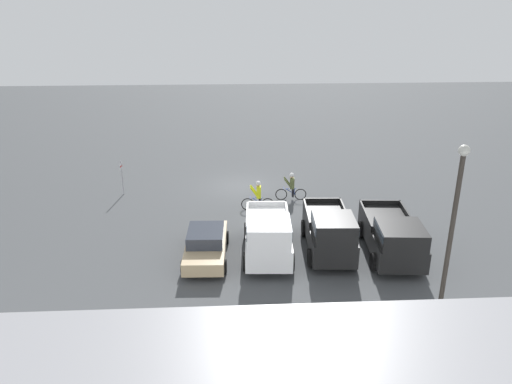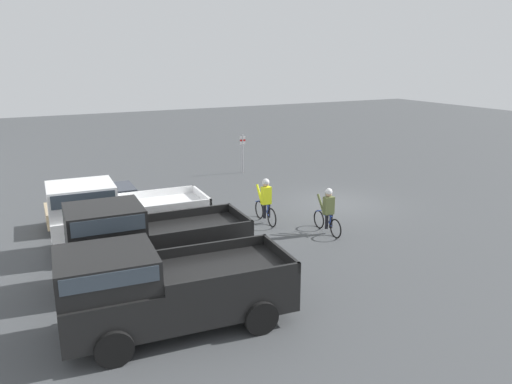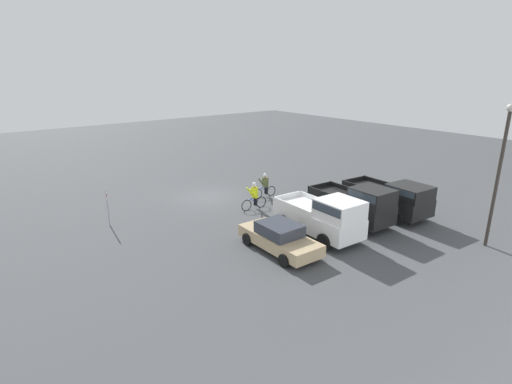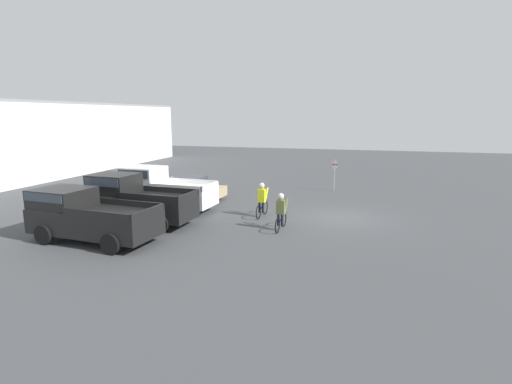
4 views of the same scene
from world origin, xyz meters
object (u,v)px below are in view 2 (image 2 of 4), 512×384
at_px(cyclist_0, 266,200).
at_px(pickup_truck_1, 145,241).
at_px(cyclist_1, 328,210).
at_px(pickup_truck_0, 161,287).
at_px(sedan_0, 108,205).
at_px(fire_lane_sign, 243,149).
at_px(pickup_truck_2, 116,214).

bearing_deg(cyclist_0, pickup_truck_1, 118.70).
bearing_deg(cyclist_1, cyclist_0, 35.16).
bearing_deg(pickup_truck_1, pickup_truck_0, 171.90).
xyz_separation_m(sedan_0, fire_lane_sign, (5.27, -8.15, 0.59)).
bearing_deg(fire_lane_sign, cyclist_0, 160.38).
relative_size(sedan_0, cyclist_1, 2.45).
height_order(pickup_truck_2, cyclist_0, pickup_truck_2).
bearing_deg(sedan_0, pickup_truck_1, 179.75).
relative_size(pickup_truck_0, sedan_0, 1.21).
bearing_deg(sedan_0, pickup_truck_0, 177.12).
relative_size(pickup_truck_2, cyclist_0, 2.77).
height_order(pickup_truck_2, sedan_0, pickup_truck_2).
bearing_deg(cyclist_0, cyclist_1, -144.84).
xyz_separation_m(pickup_truck_1, pickup_truck_2, (2.80, 0.20, -0.01)).
relative_size(pickup_truck_1, cyclist_0, 2.74).
distance_m(pickup_truck_1, sedan_0, 5.60).
bearing_deg(cyclist_1, pickup_truck_2, 74.81).
height_order(pickup_truck_2, cyclist_1, pickup_truck_2).
distance_m(pickup_truck_0, pickup_truck_1, 2.82).
bearing_deg(cyclist_0, pickup_truck_0, 134.85).
height_order(sedan_0, cyclist_0, cyclist_0).
bearing_deg(cyclist_1, pickup_truck_0, 117.29).
distance_m(pickup_truck_0, sedan_0, 8.39).
bearing_deg(pickup_truck_2, fire_lane_sign, -46.15).
height_order(pickup_truck_1, cyclist_1, pickup_truck_1).
relative_size(pickup_truck_0, fire_lane_sign, 2.57).
relative_size(pickup_truck_2, cyclist_1, 2.79).
bearing_deg(cyclist_1, pickup_truck_1, 97.65).
bearing_deg(cyclist_1, fire_lane_sign, -8.02).
bearing_deg(pickup_truck_0, cyclist_0, -45.15).
bearing_deg(fire_lane_sign, sedan_0, 122.88).
bearing_deg(cyclist_0, pickup_truck_2, 91.29).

